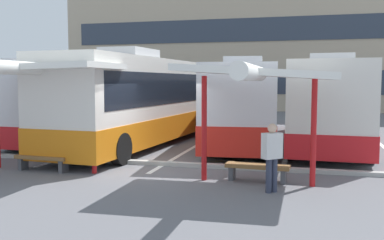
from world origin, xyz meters
name	(u,v)px	position (x,y,z in m)	size (l,w,h in m)	color
ground_plane	(156,169)	(0.00, 0.00, 0.00)	(160.00, 160.00, 0.00)	slate
terminal_building	(266,18)	(0.03, 33.64, 9.01)	(35.81, 15.58, 20.76)	tan
coach_bus_0	(97,100)	(-5.22, 6.62, 1.71)	(2.89, 12.25, 3.69)	silver
coach_bus_1	(147,101)	(-2.10, 4.94, 1.75)	(3.44, 12.49, 3.79)	silver
coach_bus_2	(245,104)	(1.64, 7.06, 1.60)	(3.57, 12.44, 3.52)	silver
coach_bus_3	(331,103)	(5.22, 7.04, 1.66)	(3.19, 12.20, 3.59)	silver
lane_stripe_0	(57,136)	(-7.21, 6.31, 0.00)	(0.16, 14.00, 0.01)	white
lane_stripe_1	(127,138)	(-3.61, 6.31, 0.00)	(0.16, 14.00, 0.01)	white
lane_stripe_2	(204,141)	(0.00, 6.31, 0.00)	(0.16, 14.00, 0.01)	white
lane_stripe_3	(290,144)	(3.61, 6.31, 0.00)	(0.16, 14.00, 0.01)	white
lane_stripe_4	(384,147)	(7.21, 6.31, 0.00)	(0.16, 14.00, 0.01)	white
waiting_shelter_0	(37,71)	(-3.06, -1.24, 2.87)	(4.15, 4.40, 3.10)	red
bench_0	(43,159)	(-3.06, -1.08, 0.34)	(1.67, 0.50, 0.45)	brown
waiting_shelter_1	(257,75)	(3.05, -1.31, 2.72)	(3.74, 4.71, 2.98)	red
bench_1	(257,169)	(3.05, -0.85, 0.33)	(1.66, 0.53, 0.45)	brown
platform_kerb	(162,163)	(0.00, 0.58, 0.06)	(44.00, 0.24, 0.12)	#ADADA8
waiting_passenger_0	(272,153)	(3.49, -1.89, 0.92)	(0.49, 0.48, 1.61)	#33384C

